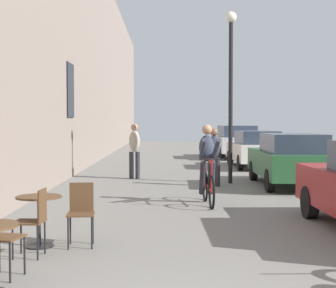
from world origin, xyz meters
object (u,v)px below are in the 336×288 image
at_px(cafe_chair_mid_toward_street, 81,209).
at_px(cyclist_on_bicycle, 208,166).
at_px(parked_car_fourth, 235,141).
at_px(cafe_table_mid, 39,210).
at_px(parked_car_second, 290,159).
at_px(pedestrian_near, 214,154).
at_px(parked_car_third, 255,149).
at_px(pedestrian_mid, 134,148).
at_px(cafe_chair_mid_toward_wall, 35,218).
at_px(street_lamp, 231,75).

height_order(cafe_chair_mid_toward_street, cyclist_on_bicycle, cyclist_on_bicycle).
relative_size(cafe_chair_mid_toward_street, parked_car_fourth, 0.20).
bearing_deg(cafe_table_mid, cafe_chair_mid_toward_street, 7.43).
xyz_separation_m(cafe_table_mid, parked_car_second, (5.21, 6.89, 0.23)).
height_order(cafe_chair_mid_toward_street, pedestrian_near, pedestrian_near).
height_order(cyclist_on_bicycle, parked_car_third, cyclist_on_bicycle).
height_order(pedestrian_near, parked_car_third, pedestrian_near).
height_order(pedestrian_mid, parked_car_second, pedestrian_mid).
height_order(cafe_chair_mid_toward_wall, parked_car_second, parked_car_second).
bearing_deg(parked_car_fourth, street_lamp, -98.56).
relative_size(street_lamp, parked_car_third, 1.22).
height_order(pedestrian_near, street_lamp, street_lamp).
xyz_separation_m(cafe_chair_mid_toward_street, parked_car_second, (4.63, 6.82, 0.23)).
height_order(cafe_table_mid, cafe_chair_mid_toward_wall, cafe_chair_mid_toward_wall).
bearing_deg(parked_car_fourth, pedestrian_near, -100.72).
bearing_deg(parked_car_third, parked_car_second, -90.59).
xyz_separation_m(cafe_chair_mid_toward_street, parked_car_fourth, (4.67, 18.04, 0.31)).
distance_m(pedestrian_near, parked_car_fourth, 11.42).
height_order(cyclist_on_bicycle, parked_car_second, cyclist_on_bicycle).
relative_size(pedestrian_near, parked_car_second, 0.39).
bearing_deg(cafe_chair_mid_toward_street, parked_car_third, 69.58).
relative_size(pedestrian_near, pedestrian_mid, 0.93).
bearing_deg(pedestrian_near, cyclist_on_bicycle, -98.04).
height_order(pedestrian_near, parked_car_second, pedestrian_near).
distance_m(cafe_table_mid, parked_car_second, 8.64).
distance_m(cafe_chair_mid_toward_street, pedestrian_mid, 8.76).
bearing_deg(pedestrian_mid, pedestrian_near, -40.06).
distance_m(cafe_table_mid, pedestrian_near, 7.58).
height_order(cafe_table_mid, parked_car_second, parked_car_second).
bearing_deg(street_lamp, parked_car_third, 72.53).
xyz_separation_m(pedestrian_near, parked_car_second, (2.08, -0.01, -0.14)).
bearing_deg(parked_car_fourth, cyclist_on_bicycle, -100.15).
distance_m(cafe_table_mid, parked_car_third, 13.73).
bearing_deg(cafe_chair_mid_toward_wall, pedestrian_near, 67.69).
xyz_separation_m(parked_car_third, parked_car_fourth, (-0.02, 5.44, 0.08)).
distance_m(cyclist_on_bicycle, pedestrian_near, 3.07).
bearing_deg(cafe_table_mid, pedestrian_near, 65.57).
distance_m(cafe_table_mid, cyclist_on_bicycle, 4.72).
distance_m(parked_car_second, parked_car_fourth, 11.22).
height_order(parked_car_third, parked_car_fourth, parked_car_fourth).
distance_m(cafe_table_mid, cafe_chair_mid_toward_street, 0.59).
bearing_deg(pedestrian_near, parked_car_third, 69.68).
distance_m(cafe_chair_mid_toward_wall, pedestrian_mid, 9.42).
bearing_deg(street_lamp, parked_car_fourth, 81.44).
relative_size(street_lamp, parked_car_second, 1.19).
xyz_separation_m(cyclist_on_bicycle, street_lamp, (0.97, 3.73, 2.30)).
bearing_deg(parked_car_second, cafe_chair_mid_toward_street, -124.20).
bearing_deg(pedestrian_near, street_lamp, 52.07).
height_order(cyclist_on_bicycle, parked_car_fourth, cyclist_on_bicycle).
relative_size(pedestrian_near, street_lamp, 0.33).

